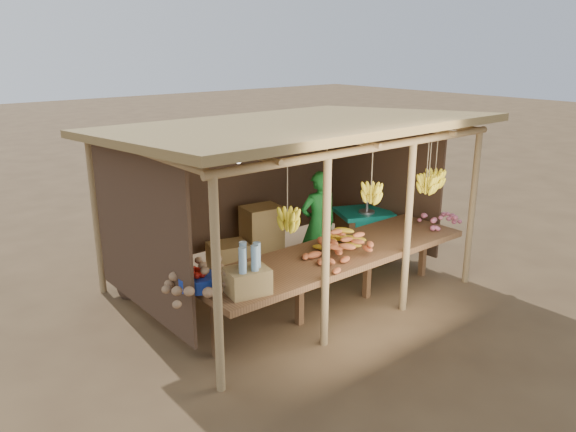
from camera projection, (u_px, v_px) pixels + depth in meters
ground at (288, 286)px, 7.99m from camera, size 60.00×60.00×0.00m
stall_structure at (291, 154)px, 7.37m from camera, size 4.70×3.50×2.43m
counter at (336, 257)px, 7.07m from camera, size 3.90×1.05×0.80m
potato_heap at (209, 273)px, 5.94m from camera, size 1.11×0.79×0.37m
sweet_potato_heap at (349, 243)px, 6.84m from camera, size 0.98×0.63×0.36m
onion_heap at (441, 214)px, 8.02m from camera, size 0.77×0.49×0.35m
banana_pile at (340, 235)px, 7.15m from camera, size 0.67×0.40×0.35m
tomato_basin at (197, 280)px, 6.00m from camera, size 0.41×0.41×0.22m
bottle_box at (247, 274)px, 5.84m from camera, size 0.49×0.42×0.55m
vendor at (318, 224)px, 8.17m from camera, size 0.65×0.51×1.58m
tarp_crate at (363, 232)px, 9.06m from camera, size 1.04×0.98×0.98m
carton_stack at (251, 242)px, 8.58m from camera, size 1.27×0.56×0.91m
burlap_sacks at (142, 278)px, 7.73m from camera, size 0.72×0.38×0.51m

